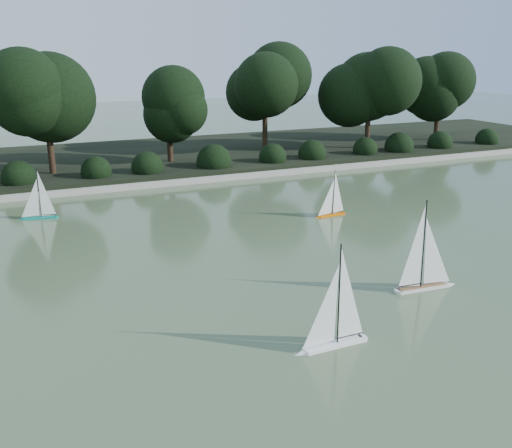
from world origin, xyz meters
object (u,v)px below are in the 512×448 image
object	(u,v)px
sailboat_teal	(36,210)
sailboat_orange	(329,209)
sailboat_white_a	(330,331)
sailboat_white_b	(428,274)

from	to	relation	value
sailboat_teal	sailboat_orange	bearing A→B (deg)	-22.08
sailboat_white_a	sailboat_teal	xyz separation A→B (m)	(-3.40, 8.59, -0.05)
sailboat_white_a	sailboat_orange	bearing A→B (deg)	59.17
sailboat_teal	sailboat_white_b	bearing A→B (deg)	-50.83
sailboat_white_a	sailboat_white_b	bearing A→B (deg)	22.45
sailboat_teal	sailboat_white_a	bearing A→B (deg)	-68.42
sailboat_white_b	sailboat_teal	distance (m)	9.65
sailboat_white_a	sailboat_teal	bearing A→B (deg)	111.58
sailboat_white_b	sailboat_white_a	bearing A→B (deg)	-157.55
sailboat_white_a	sailboat_orange	xyz separation A→B (m)	(3.47, 5.81, -0.06)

